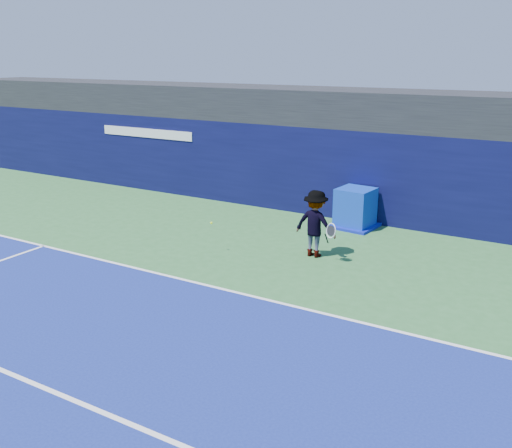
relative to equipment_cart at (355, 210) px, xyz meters
The scene contains 8 objects.
ground 9.67m from the equipment_cart, 102.52° to the right, with size 80.00×80.00×0.00m, color #2F6933.
baseline 6.78m from the equipment_cart, 108.05° to the right, with size 24.00×0.10×0.01m, color white.
service_line 11.62m from the equipment_cart, 100.38° to the right, with size 24.00×0.10×0.01m, color white.
stadium_band 4.22m from the equipment_cart, 135.15° to the left, with size 36.00×3.00×1.20m, color black.
back_wall_assembly 2.53m from the equipment_cart, 152.72° to the left, with size 36.00×1.03×3.00m.
equipment_cart is the anchor object (origin of this frame).
tennis_player 3.18m from the equipment_cart, 89.12° to the right, with size 1.38×0.77×1.86m.
tennis_ball 5.06m from the equipment_cart, 120.56° to the right, with size 0.07×0.07×0.07m.
Camera 1 is at (8.29, -7.39, 5.37)m, focal length 40.00 mm.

